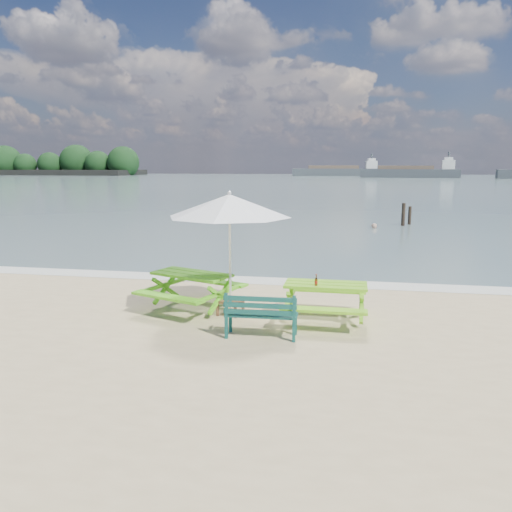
% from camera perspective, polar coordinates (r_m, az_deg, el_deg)
% --- Properties ---
extents(sea, '(300.00, 300.00, 0.00)m').
position_cam_1_polar(sea, '(93.84, 9.61, 8.30)').
color(sea, slate).
rests_on(sea, ground).
extents(foam_strip, '(22.00, 0.90, 0.01)m').
position_cam_1_polar(foam_strip, '(13.84, 3.63, -2.95)').
color(foam_strip, silver).
rests_on(foam_strip, ground).
extents(island_headland, '(90.00, 22.00, 7.60)m').
position_cam_1_polar(island_headland, '(185.97, -26.78, 9.32)').
color(island_headland, black).
rests_on(island_headland, ground).
extents(picnic_table_left, '(2.33, 2.44, 0.84)m').
position_cam_1_polar(picnic_table_left, '(11.21, -7.32, -4.12)').
color(picnic_table_left, '#57B71B').
rests_on(picnic_table_left, ground).
extents(picnic_table_right, '(1.68, 1.87, 0.80)m').
position_cam_1_polar(picnic_table_right, '(10.44, 7.92, -5.34)').
color(picnic_table_right, '#70BA1C').
rests_on(picnic_table_right, ground).
extents(park_bench, '(1.37, 0.51, 0.83)m').
position_cam_1_polar(park_bench, '(9.45, 0.61, -7.72)').
color(park_bench, '#0F413B').
rests_on(park_bench, ground).
extents(side_table, '(0.62, 0.62, 0.34)m').
position_cam_1_polar(side_table, '(10.85, -2.94, -5.76)').
color(side_table, brown).
rests_on(side_table, ground).
extents(patio_umbrella, '(3.08, 3.08, 2.59)m').
position_cam_1_polar(patio_umbrella, '(10.46, -3.05, 5.77)').
color(patio_umbrella, silver).
rests_on(patio_umbrella, ground).
extents(beer_bottle, '(0.06, 0.06, 0.23)m').
position_cam_1_polar(beer_bottle, '(10.11, 6.89, -2.96)').
color(beer_bottle, brown).
rests_on(beer_bottle, picnic_table_right).
extents(swimmer, '(0.66, 0.53, 1.58)m').
position_cam_1_polar(swimmer, '(26.33, 13.23, 1.96)').
color(swimmer, tan).
rests_on(swimmer, ground).
extents(mooring_pilings, '(0.58, 0.78, 1.40)m').
position_cam_1_polar(mooring_pilings, '(27.94, 16.75, 4.33)').
color(mooring_pilings, black).
rests_on(mooring_pilings, ground).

